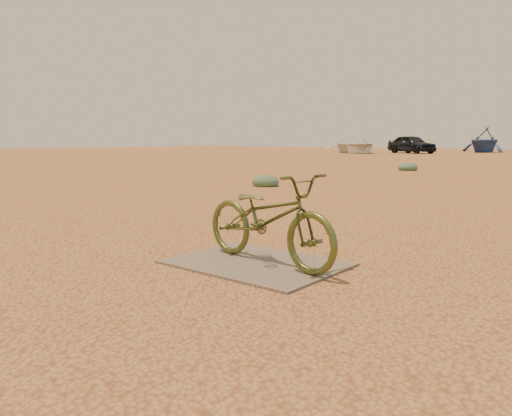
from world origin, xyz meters
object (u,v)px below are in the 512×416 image
Objects in this scene: bicycle at (268,218)px; boat_near_left at (355,146)px; car at (411,144)px; plywood_board at (256,263)px; boat_far_left at (484,140)px.

boat_near_left is (-17.27, 33.75, 0.18)m from bicycle.
car reaches higher than bicycle.
plywood_board is 43.45m from boat_far_left.
boat_far_left is at bearing -6.09° from car.
car is 4.55m from boat_near_left.
boat_far_left reaches higher than plywood_board.
bicycle is (0.12, 0.03, 0.43)m from plywood_board.
boat_near_left reaches higher than bicycle.
car is at bearing -12.33° from boat_near_left.
boat_far_left is (3.92, 6.24, 0.35)m from car.
boat_far_left is (-9.48, 42.38, 0.65)m from bicycle.
plywood_board is 38.54m from car.
boat_near_left is at bearing 34.86° from bicycle.
boat_far_left reaches higher than bicycle.
bicycle is at bearing -63.06° from boat_far_left.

